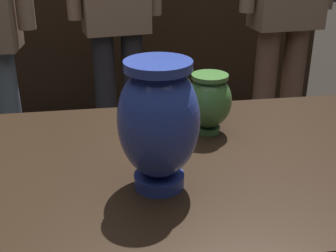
% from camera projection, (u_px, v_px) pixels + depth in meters
% --- Properties ---
extents(back_display_shelf, '(2.60, 0.40, 0.99)m').
position_uv_depth(back_display_shelf, '(120.00, 48.00, 3.04)').
color(back_display_shelf, black).
rests_on(back_display_shelf, ground_plane).
extents(vase_centerpiece, '(0.15, 0.15, 0.24)m').
position_uv_depth(vase_centerpiece, '(159.00, 121.00, 0.79)').
color(vase_centerpiece, '#2D429E').
rests_on(vase_centerpiece, display_plinth).
extents(vase_tall_behind, '(0.11, 0.11, 0.14)m').
position_uv_depth(vase_tall_behind, '(209.00, 101.00, 1.03)').
color(vase_tall_behind, '#477A38').
rests_on(vase_tall_behind, display_plinth).
extents(visitor_center_back, '(0.46, 0.23, 1.55)m').
position_uv_depth(visitor_center_back, '(115.00, 3.00, 2.19)').
color(visitor_center_back, '#232328').
rests_on(visitor_center_back, ground_plane).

